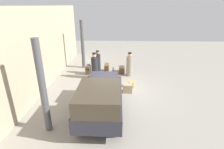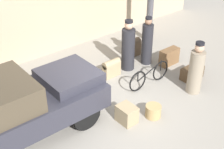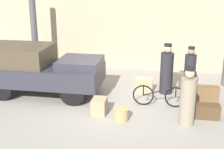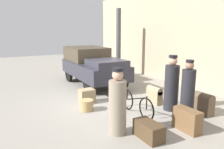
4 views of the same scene
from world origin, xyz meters
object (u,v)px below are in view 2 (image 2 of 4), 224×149
Objects in this scene: trunk_wicker_pale at (192,73)px; suitcase_tan_flat at (112,68)px; trunk_umber_medium at (133,47)px; suitcase_small_leather at (169,57)px; wicker_basket at (153,111)px; porter_with_bicycle at (196,70)px; truck at (17,105)px; bicycle at (149,76)px; trunk_large_brown at (127,114)px; porter_carrying_trunk at (147,43)px; conductor_in_dark_uniform at (128,47)px.

trunk_wicker_pale is 2.58m from suitcase_tan_flat.
suitcase_small_leather is at bearing -66.93° from trunk_umber_medium.
porter_with_bicycle reaches higher than wicker_basket.
trunk_wicker_pale is (5.39, -0.98, -0.73)m from truck.
suitcase_tan_flat is (-0.55, 1.15, -0.03)m from bicycle.
porter_with_bicycle is 2.64m from suitcase_tan_flat.
trunk_large_brown reaches higher than trunk_wicker_pale.
wicker_basket is 0.26× the size of porter_with_bicycle.
trunk_large_brown is (-2.66, -1.94, -0.53)m from porter_carrying_trunk.
porter_with_bicycle is (4.81, -1.48, -0.20)m from truck.
trunk_large_brown is at bearing -28.22° from truck.
wicker_basket is at bearing -101.49° from suitcase_tan_flat.
porter_carrying_trunk is at bearing 36.11° from trunk_large_brown.
truck is at bearing -167.59° from suitcase_tan_flat.
wicker_basket is 3.53m from trunk_umber_medium.
truck is 4.31m from conductor_in_dark_uniform.
wicker_basket is 2.36m from suitcase_tan_flat.
trunk_large_brown is 2.33m from suitcase_tan_flat.
wicker_basket is 0.25× the size of porter_carrying_trunk.
trunk_wicker_pale is at bearing -57.08° from conductor_in_dark_uniform.
truck is at bearing 162.93° from porter_with_bicycle.
trunk_large_brown is at bearing 174.78° from porter_with_bicycle.
trunk_umber_medium is (-0.40, 2.36, 0.15)m from trunk_wicker_pale.
porter_with_bicycle reaches higher than suitcase_tan_flat.
truck reaches higher than bicycle.
suitcase_small_leather is (5.53, 0.12, -0.65)m from truck.
trunk_wicker_pale is 1.10m from suitcase_small_leather.
truck is 2.74m from trunk_large_brown.
truck is 9.14× the size of wicker_basket.
trunk_umber_medium reaches higher than suitcase_small_leather.
trunk_umber_medium is (-0.00, 0.70, -0.43)m from porter_carrying_trunk.
wicker_basket is at bearing -23.03° from trunk_large_brown.
conductor_in_dark_uniform is (1.21, 2.35, 0.61)m from wicker_basket.
trunk_umber_medium is at bearing 22.43° from suitcase_tan_flat.
trunk_large_brown is 0.70× the size of suitcase_small_leather.
trunk_wicker_pale is (1.35, -0.59, -0.14)m from bicycle.
bicycle is 0.95× the size of conductor_in_dark_uniform.
trunk_umber_medium is (0.95, 1.77, 0.01)m from bicycle.
suitcase_tan_flat is at bearing 12.41° from truck.
trunk_large_brown is 3.07m from trunk_wicker_pale.
trunk_large_brown is (-1.71, -0.87, -0.10)m from bicycle.
porter_with_bicycle is 2.54m from trunk_large_brown.
suitcase_small_leather is (0.72, 1.59, -0.45)m from porter_with_bicycle.
bicycle is 1.56m from wicker_basket.
trunk_wicker_pale is 1.16× the size of trunk_umber_medium.
trunk_umber_medium is (1.97, 2.93, 0.18)m from wicker_basket.
porter_carrying_trunk is 2.17m from porter_with_bicycle.
suitcase_small_leather is at bearing 33.49° from wicker_basket.
bicycle reaches higher than trunk_wicker_pale.
bicycle is 1.48m from trunk_wicker_pale.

